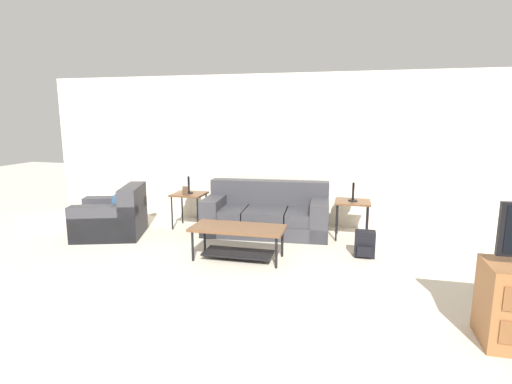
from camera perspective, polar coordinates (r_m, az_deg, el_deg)
wall_back at (r=6.99m, az=3.74°, el=5.95°), size 8.85×0.06×2.60m
couch at (r=6.55m, az=1.54°, el=-3.29°), size 2.05×1.08×0.82m
armchair at (r=6.79m, az=-19.73°, el=-3.50°), size 1.24×1.21×0.80m
coffee_table at (r=5.34m, az=-2.58°, el=-6.18°), size 1.24×0.56×0.44m
side_table_left at (r=6.89m, az=-9.53°, el=-0.69°), size 0.54×0.50×0.60m
side_table_right at (r=6.35m, az=13.63°, el=-1.81°), size 0.54×0.50×0.60m
table_lamp_left at (r=6.82m, az=-9.66°, el=3.26°), size 0.32×0.32×0.54m
table_lamp_right at (r=6.27m, az=13.82°, el=2.47°), size 0.32×0.32×0.54m
backpack at (r=5.65m, az=15.27°, el=-7.22°), size 0.27×0.26×0.36m
picture_frame at (r=6.82m, az=-10.07°, el=0.26°), size 0.10×0.04×0.13m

